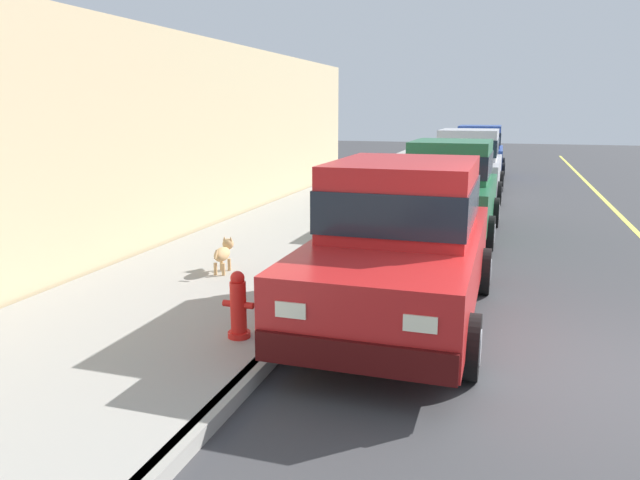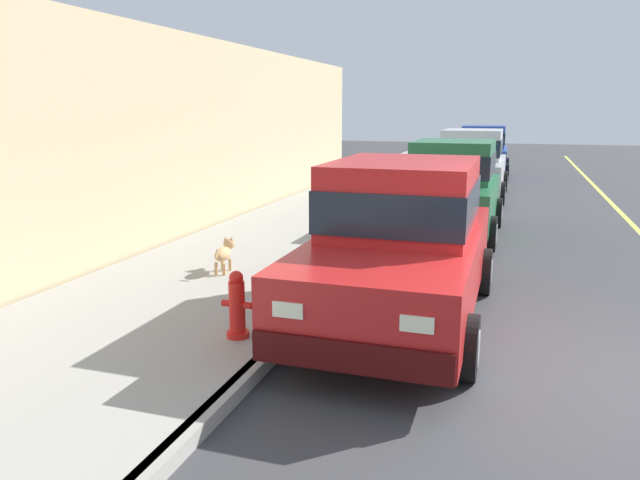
% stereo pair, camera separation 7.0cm
% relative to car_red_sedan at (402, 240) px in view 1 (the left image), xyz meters
% --- Properties ---
extents(ground_plane, '(80.00, 80.00, 0.00)m').
position_rel_car_red_sedan_xyz_m(ground_plane, '(2.19, -1.04, -0.98)').
color(ground_plane, '#38383A').
extents(curb, '(0.16, 64.00, 0.14)m').
position_rel_car_red_sedan_xyz_m(curb, '(-1.01, -1.04, -0.91)').
color(curb, gray).
rests_on(curb, ground).
extents(sidewalk, '(3.60, 64.00, 0.14)m').
position_rel_car_red_sedan_xyz_m(sidewalk, '(-2.81, -1.04, -0.91)').
color(sidewalk, '#99968E').
rests_on(sidewalk, ground).
extents(car_red_sedan, '(2.05, 4.60, 1.92)m').
position_rel_car_red_sedan_xyz_m(car_red_sedan, '(0.00, 0.00, 0.00)').
color(car_red_sedan, red).
rests_on(car_red_sedan, ground).
extents(car_green_hatchback, '(2.00, 3.83, 1.88)m').
position_rel_car_red_sedan_xyz_m(car_green_hatchback, '(0.05, 5.28, -0.01)').
color(car_green_hatchback, '#23663D').
rests_on(car_green_hatchback, ground).
extents(car_silver_sedan, '(2.06, 4.61, 1.92)m').
position_rel_car_red_sedan_xyz_m(car_silver_sedan, '(0.04, 10.81, 0.00)').
color(car_silver_sedan, '#BCBCC1').
rests_on(car_silver_sedan, ground).
extents(car_blue_hatchback, '(2.00, 3.82, 1.88)m').
position_rel_car_red_sedan_xyz_m(car_blue_hatchback, '(0.07, 16.32, -0.01)').
color(car_blue_hatchback, '#28479E').
rests_on(car_blue_hatchback, ground).
extents(dog_tan, '(0.26, 0.75, 0.49)m').
position_rel_car_red_sedan_xyz_m(dog_tan, '(-2.78, 0.85, -0.55)').
color(dog_tan, tan).
rests_on(dog_tan, sidewalk).
extents(fire_hydrant, '(0.34, 0.24, 0.72)m').
position_rel_car_red_sedan_xyz_m(fire_hydrant, '(-1.46, -1.45, -0.51)').
color(fire_hydrant, red).
rests_on(fire_hydrant, sidewalk).
extents(building_facade, '(0.50, 20.00, 3.88)m').
position_rel_car_red_sedan_xyz_m(building_facade, '(-4.91, 3.71, 0.96)').
color(building_facade, tan).
rests_on(building_facade, ground).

